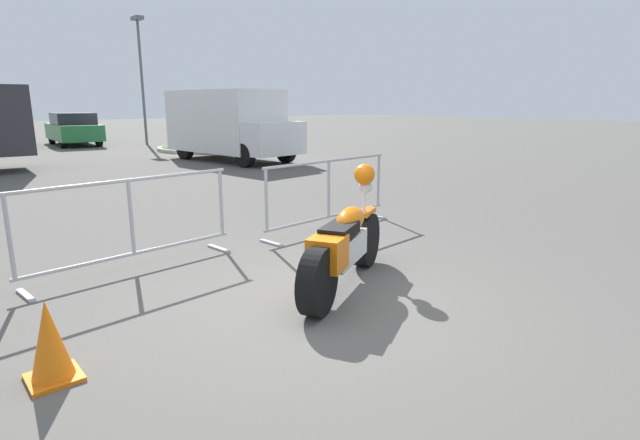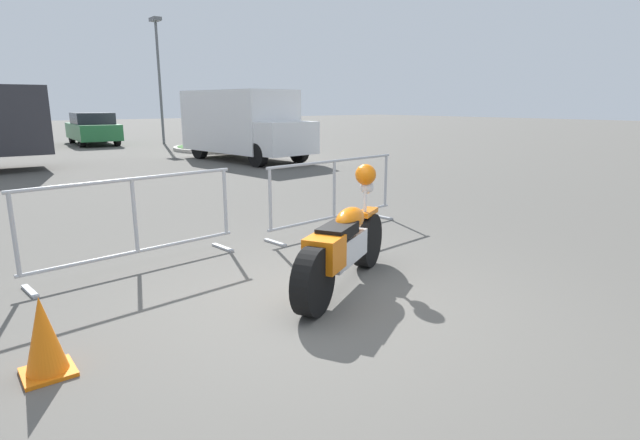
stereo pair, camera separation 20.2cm
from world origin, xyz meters
TOP-DOWN VIEW (x-y plane):
  - ground_plane at (0.00, 0.00)m, footprint 120.00×120.00m
  - motorcycle at (0.58, 0.20)m, footprint 1.99×1.18m
  - crowd_barrier_near at (-0.91, 2.16)m, footprint 2.53×0.67m
  - crowd_barrier_far at (2.07, 2.16)m, footprint 2.53×0.67m
  - delivery_van at (5.78, 11.45)m, footprint 2.51×5.19m
  - parked_car_silver at (0.61, 21.55)m, footprint 2.00×4.32m
  - parked_car_green at (3.52, 21.60)m, footprint 2.05×4.43m
  - planter_island at (7.03, 15.47)m, footprint 4.09×4.09m
  - traffic_cone at (-2.21, 0.18)m, footprint 0.34×0.34m
  - street_lamp at (6.26, 19.99)m, footprint 0.36×0.70m

SIDE VIEW (x-z plane):
  - ground_plane at x=0.00m, z-range 0.00..0.00m
  - traffic_cone at x=-2.21m, z-range -0.01..0.58m
  - planter_island at x=7.03m, z-range -0.21..1.00m
  - motorcycle at x=0.58m, z-range -0.15..1.08m
  - crowd_barrier_near at x=-0.91m, z-range 0.02..1.09m
  - crowd_barrier_far at x=2.07m, z-range 0.02..1.09m
  - parked_car_silver at x=0.61m, z-range 0.01..1.44m
  - parked_car_green at x=3.52m, z-range 0.01..1.47m
  - delivery_van at x=5.78m, z-range 0.09..2.40m
  - street_lamp at x=6.26m, z-range 0.87..6.55m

